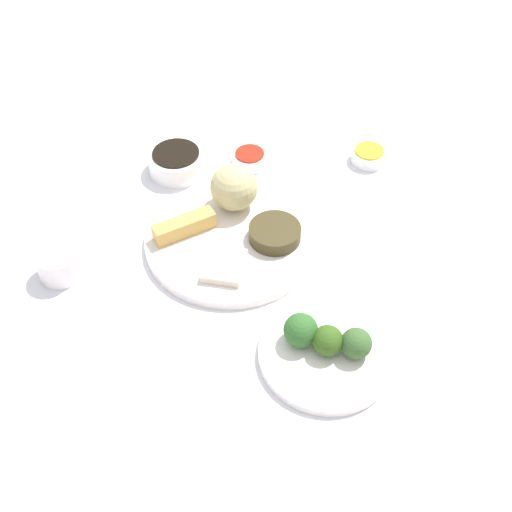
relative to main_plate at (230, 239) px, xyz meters
The scene contains 17 objects.
tabletop 0.02m from the main_plate, 48.78° to the left, with size 2.20×2.20×0.02m, color white.
main_plate is the anchor object (origin of this frame).
rice_scoop 0.09m from the main_plate, 166.45° to the left, with size 0.08×0.08×0.08m, color tan.
spring_roll 0.08m from the main_plate, 103.55° to the right, with size 0.11×0.03×0.03m, color gold.
crab_rangoon_wonton 0.08m from the main_plate, 13.55° to the right, with size 0.07×0.06×0.01m, color beige.
stir_fry_heap 0.08m from the main_plate, 76.45° to the left, with size 0.09×0.09×0.02m, color #3E3319.
broccoli_plate 0.27m from the main_plate, 23.38° to the left, with size 0.19×0.19×0.01m, color white.
broccoli_floret_0 0.27m from the main_plate, 23.64° to the left, with size 0.04×0.04×0.04m, color #345619.
broccoli_floret_1 0.30m from the main_plate, 29.59° to the left, with size 0.04×0.04×0.04m, color #385A2A.
broccoli_floret_2 0.24m from the main_plate, 18.18° to the left, with size 0.05×0.05×0.05m, color #2E6026.
soy_sauce_bowl 0.22m from the main_plate, 159.82° to the right, with size 0.11×0.11×0.04m, color white.
soy_sauce_bowl_liquid 0.22m from the main_plate, 159.82° to the right, with size 0.09×0.09×0.00m, color black.
sauce_ramekin_hot_mustard 0.34m from the main_plate, 121.52° to the left, with size 0.07×0.07×0.02m, color white.
sauce_ramekin_hot_mustard_liquid 0.34m from the main_plate, 121.52° to the left, with size 0.05×0.05×0.00m, color yellow.
sauce_ramekin_sweet_and_sour 0.21m from the main_plate, 162.65° to the left, with size 0.07×0.07×0.02m, color white.
sauce_ramekin_sweet_and_sour_liquid 0.21m from the main_plate, 162.65° to the left, with size 0.05×0.05×0.00m, color red.
teacup 0.28m from the main_plate, 83.41° to the right, with size 0.07×0.07×0.05m, color white.
Camera 1 is at (0.76, -0.07, 0.80)m, focal length 45.55 mm.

